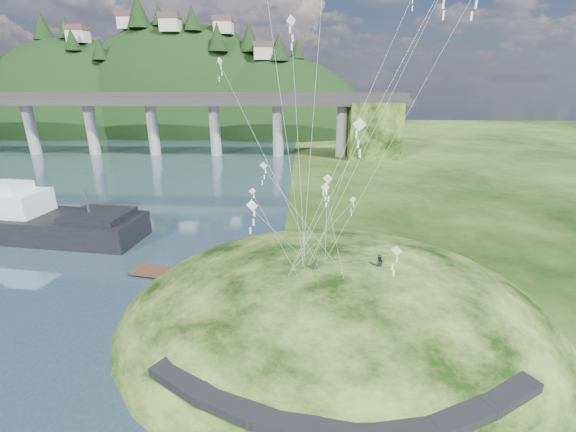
{
  "coord_description": "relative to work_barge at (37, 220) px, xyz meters",
  "views": [
    {
      "loc": [
        5.25,
        -25.3,
        18.23
      ],
      "look_at": [
        4.0,
        6.0,
        7.0
      ],
      "focal_mm": 24.0,
      "sensor_mm": 36.0,
      "label": 1
    }
  ],
  "objects": [
    {
      "name": "footpath",
      "position": [
        34.16,
        -26.53,
        -0.09
      ],
      "size": [
        22.29,
        5.84,
        0.83
      ],
      "color": "black",
      "rests_on": "ground"
    },
    {
      "name": "far_ridge",
      "position": [
        -16.88,
        105.38,
        -9.61
      ],
      "size": [
        153.0,
        70.0,
        94.5
      ],
      "color": "black",
      "rests_on": "ground"
    },
    {
      "name": "grass_hill",
      "position": [
        34.7,
        -14.79,
        -3.68
      ],
      "size": [
        36.0,
        32.0,
        13.0
      ],
      "color": "black",
      "rests_on": "ground"
    },
    {
      "name": "kite_swarm",
      "position": [
        34.0,
        -12.64,
        14.49
      ],
      "size": [
        17.47,
        17.42,
        20.9
      ],
      "color": "white",
      "rests_on": "ground"
    },
    {
      "name": "wooden_dock",
      "position": [
        21.27,
        -9.73,
        -1.8
      ],
      "size": [
        12.26,
        4.24,
        0.87
      ],
      "color": "#3D2419",
      "rests_on": "ground"
    },
    {
      "name": "work_barge",
      "position": [
        0.0,
        0.0,
        0.0
      ],
      "size": [
        25.47,
        9.74,
        8.69
      ],
      "color": "black",
      "rests_on": "ground"
    },
    {
      "name": "kite_flyers",
      "position": [
        36.65,
        -15.87,
        3.6
      ],
      "size": [
        5.57,
        1.37,
        1.8
      ],
      "color": "#282D35",
      "rests_on": "ground"
    },
    {
      "name": "bridge",
      "position": [
        0.24,
        53.28,
        7.53
      ],
      "size": [
        160.0,
        11.0,
        15.0
      ],
      "color": "#2D2B2B",
      "rests_on": "ground"
    },
    {
      "name": "ground",
      "position": [
        26.7,
        -16.79,
        -2.18
      ],
      "size": [
        320.0,
        320.0,
        0.0
      ],
      "primitive_type": "plane",
      "color": "black",
      "rests_on": "ground"
    }
  ]
}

